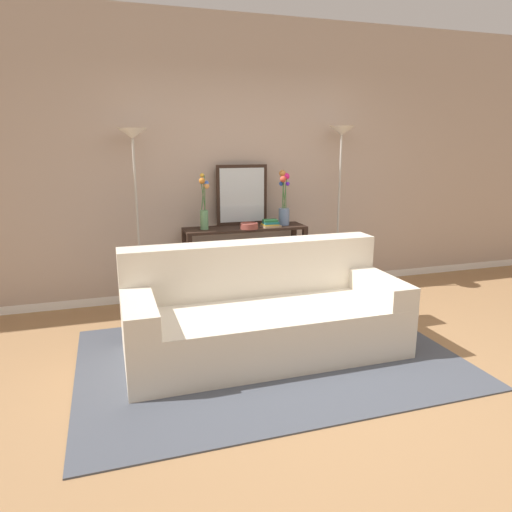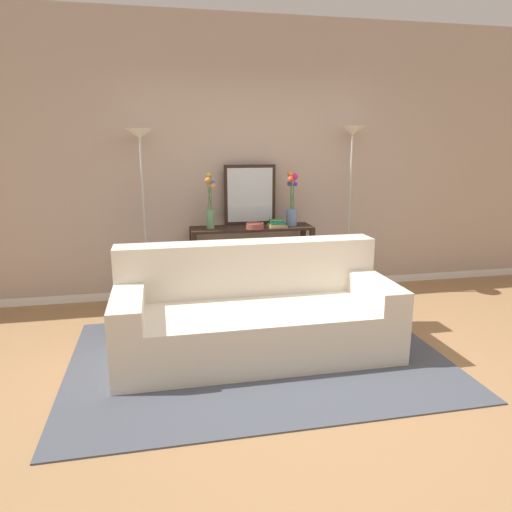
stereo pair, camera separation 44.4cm
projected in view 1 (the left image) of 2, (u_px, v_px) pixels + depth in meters
ground_plane at (333, 377)px, 3.53m from camera, size 16.00×16.00×0.02m
back_wall at (247, 161)px, 5.25m from camera, size 12.00×0.15×3.02m
area_rug at (269, 357)px, 3.82m from camera, size 2.98×2.04×0.01m
couch at (262, 316)px, 3.90m from camera, size 2.25×0.97×0.88m
console_table at (245, 250)px, 5.14m from camera, size 1.33×0.37×0.82m
floor_lamp_left at (134, 170)px, 4.59m from camera, size 0.28×0.28×1.84m
floor_lamp_right at (341, 163)px, 5.25m from camera, size 0.28×0.28×1.89m
wall_mirror at (242, 195)px, 5.14m from camera, size 0.57×0.02×0.66m
vase_tall_flowers at (204, 207)px, 4.89m from camera, size 0.11×0.11×0.58m
vase_short_flowers at (284, 203)px, 5.15m from camera, size 0.13×0.13×0.60m
fruit_bowl at (249, 226)px, 4.96m from camera, size 0.19×0.19×0.06m
book_stack at (271, 224)px, 5.07m from camera, size 0.20×0.16×0.08m
book_row_under_console at (212, 298)px, 5.14m from camera, size 0.32×0.18×0.12m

